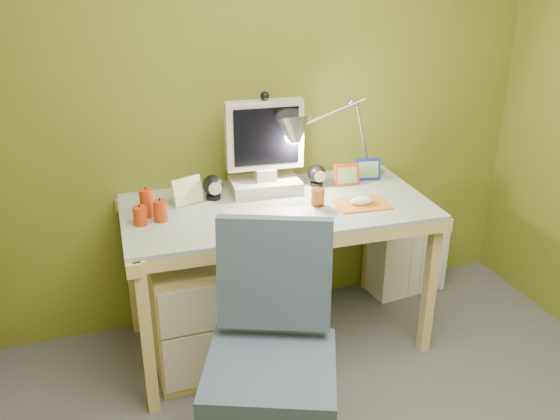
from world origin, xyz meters
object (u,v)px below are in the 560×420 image
object	(u,v)px
monitor	(265,138)
radiator	(408,256)
desk_lamp	(349,121)
desk	(277,275)
task_chair	(270,368)

from	to	relation	value
monitor	radiator	size ratio (longest dim) A/B	1.23
monitor	desk_lamp	size ratio (longest dim) A/B	0.86
desk	radiator	bearing A→B (deg)	16.59
desk	task_chair	size ratio (longest dim) A/B	1.49
desk	monitor	bearing A→B (deg)	92.24
desk_lamp	radiator	world-z (taller)	desk_lamp
radiator	desk_lamp	bearing A→B (deg)	-179.18
task_chair	desk_lamp	bearing A→B (deg)	75.53
desk	monitor	xyz separation A→B (m)	(0.00, 0.18, 0.66)
desk_lamp	radiator	bearing A→B (deg)	10.49
desk	monitor	world-z (taller)	monitor
radiator	desk	bearing A→B (deg)	-171.18
monitor	desk_lamp	xyz separation A→B (m)	(0.45, 0.00, 0.05)
desk	task_chair	bearing A→B (deg)	-107.69
desk	radiator	size ratio (longest dim) A/B	3.28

